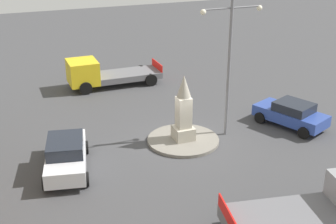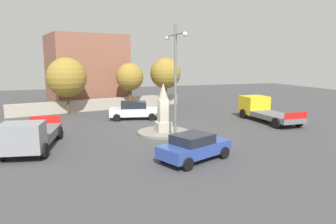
{
  "view_description": "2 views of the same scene",
  "coord_description": "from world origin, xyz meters",
  "px_view_note": "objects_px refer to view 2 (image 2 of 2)",
  "views": [
    {
      "loc": [
        -8.36,
        -19.36,
        10.63
      ],
      "look_at": [
        -0.62,
        0.57,
        1.54
      ],
      "focal_mm": 48.45,
      "sensor_mm": 36.0,
      "label": 1
    },
    {
      "loc": [
        20.6,
        -6.71,
        5.15
      ],
      "look_at": [
        -0.34,
        0.47,
        1.48
      ],
      "focal_mm": 33.1,
      "sensor_mm": 36.0,
      "label": 2
    }
  ],
  "objects_px": {
    "tree_near_wall": "(130,77)",
    "tree_mid_cluster": "(165,73)",
    "streetlamp": "(175,73)",
    "truck_yellow_far_side": "(263,110)",
    "truck_grey_parked_right": "(30,136)",
    "car_blue_parked_left": "(194,147)",
    "car_white_waiting": "(134,110)",
    "corner_building": "(87,70)",
    "monument": "(163,110)",
    "tree_far_corner": "(67,77)"
  },
  "relations": [
    {
      "from": "tree_far_corner",
      "to": "truck_grey_parked_right",
      "type": "bearing_deg",
      "value": -10.45
    },
    {
      "from": "car_blue_parked_left",
      "to": "corner_building",
      "type": "relative_size",
      "value": 0.52
    },
    {
      "from": "truck_yellow_far_side",
      "to": "corner_building",
      "type": "distance_m",
      "value": 20.8
    },
    {
      "from": "car_blue_parked_left",
      "to": "car_white_waiting",
      "type": "distance_m",
      "value": 12.44
    },
    {
      "from": "corner_building",
      "to": "tree_far_corner",
      "type": "bearing_deg",
      "value": -19.91
    },
    {
      "from": "streetlamp",
      "to": "truck_grey_parked_right",
      "type": "distance_m",
      "value": 9.27
    },
    {
      "from": "tree_mid_cluster",
      "to": "tree_far_corner",
      "type": "bearing_deg",
      "value": -77.52
    },
    {
      "from": "car_blue_parked_left",
      "to": "tree_mid_cluster",
      "type": "bearing_deg",
      "value": 165.77
    },
    {
      "from": "tree_mid_cluster",
      "to": "tree_far_corner",
      "type": "distance_m",
      "value": 11.05
    },
    {
      "from": "car_white_waiting",
      "to": "truck_yellow_far_side",
      "type": "xyz_separation_m",
      "value": [
        4.18,
        10.51,
        0.13
      ]
    },
    {
      "from": "streetlamp",
      "to": "tree_mid_cluster",
      "type": "height_order",
      "value": "streetlamp"
    },
    {
      "from": "monument",
      "to": "tree_near_wall",
      "type": "height_order",
      "value": "tree_near_wall"
    },
    {
      "from": "truck_grey_parked_right",
      "to": "tree_far_corner",
      "type": "relative_size",
      "value": 1.13
    },
    {
      "from": "car_blue_parked_left",
      "to": "car_white_waiting",
      "type": "height_order",
      "value": "car_white_waiting"
    },
    {
      "from": "monument",
      "to": "car_white_waiting",
      "type": "relative_size",
      "value": 0.76
    },
    {
      "from": "corner_building",
      "to": "tree_near_wall",
      "type": "height_order",
      "value": "corner_building"
    },
    {
      "from": "tree_mid_cluster",
      "to": "car_white_waiting",
      "type": "bearing_deg",
      "value": -37.12
    },
    {
      "from": "monument",
      "to": "car_blue_parked_left",
      "type": "relative_size",
      "value": 0.8
    },
    {
      "from": "streetlamp",
      "to": "truck_yellow_far_side",
      "type": "relative_size",
      "value": 1.16
    },
    {
      "from": "car_white_waiting",
      "to": "tree_mid_cluster",
      "type": "bearing_deg",
      "value": 142.88
    },
    {
      "from": "car_blue_parked_left",
      "to": "truck_yellow_far_side",
      "type": "xyz_separation_m",
      "value": [
        -8.25,
        10.14,
        0.2
      ]
    },
    {
      "from": "monument",
      "to": "car_white_waiting",
      "type": "height_order",
      "value": "monument"
    },
    {
      "from": "truck_grey_parked_right",
      "to": "corner_building",
      "type": "relative_size",
      "value": 0.75
    },
    {
      "from": "streetlamp",
      "to": "car_blue_parked_left",
      "type": "distance_m",
      "value": 5.34
    },
    {
      "from": "tree_near_wall",
      "to": "corner_building",
      "type": "bearing_deg",
      "value": -142.37
    },
    {
      "from": "tree_far_corner",
      "to": "corner_building",
      "type": "bearing_deg",
      "value": 160.09
    },
    {
      "from": "corner_building",
      "to": "tree_far_corner",
      "type": "distance_m",
      "value": 7.07
    },
    {
      "from": "car_white_waiting",
      "to": "tree_near_wall",
      "type": "bearing_deg",
      "value": 171.21
    },
    {
      "from": "streetlamp",
      "to": "tree_near_wall",
      "type": "xyz_separation_m",
      "value": [
        -14.61,
        0.18,
        -1.0
      ]
    },
    {
      "from": "car_white_waiting",
      "to": "truck_yellow_far_side",
      "type": "relative_size",
      "value": 0.73
    },
    {
      "from": "corner_building",
      "to": "tree_mid_cluster",
      "type": "relative_size",
      "value": 1.5
    },
    {
      "from": "truck_grey_parked_right",
      "to": "monument",
      "type": "bearing_deg",
      "value": 102.2
    },
    {
      "from": "truck_yellow_far_side",
      "to": "tree_far_corner",
      "type": "height_order",
      "value": "tree_far_corner"
    },
    {
      "from": "monument",
      "to": "streetlamp",
      "type": "relative_size",
      "value": 0.47
    },
    {
      "from": "streetlamp",
      "to": "corner_building",
      "type": "height_order",
      "value": "corner_building"
    },
    {
      "from": "tree_near_wall",
      "to": "tree_mid_cluster",
      "type": "bearing_deg",
      "value": 102.48
    },
    {
      "from": "monument",
      "to": "tree_far_corner",
      "type": "distance_m",
      "value": 12.55
    },
    {
      "from": "truck_grey_parked_right",
      "to": "tree_near_wall",
      "type": "relative_size",
      "value": 1.26
    },
    {
      "from": "monument",
      "to": "truck_grey_parked_right",
      "type": "bearing_deg",
      "value": -77.8
    },
    {
      "from": "car_blue_parked_left",
      "to": "streetlamp",
      "type": "bearing_deg",
      "value": 174.41
    },
    {
      "from": "tree_near_wall",
      "to": "tree_mid_cluster",
      "type": "height_order",
      "value": "tree_mid_cluster"
    },
    {
      "from": "car_white_waiting",
      "to": "corner_building",
      "type": "xyz_separation_m",
      "value": [
        -11.25,
        -3.09,
        3.24
      ]
    },
    {
      "from": "streetlamp",
      "to": "corner_building",
      "type": "xyz_separation_m",
      "value": [
        -19.82,
        -3.84,
        -0.37
      ]
    },
    {
      "from": "monument",
      "to": "car_blue_parked_left",
      "type": "xyz_separation_m",
      "value": [
        6.32,
        -0.38,
        -0.97
      ]
    },
    {
      "from": "car_blue_parked_left",
      "to": "tree_mid_cluster",
      "type": "xyz_separation_m",
      "value": [
        -19.43,
        4.93,
        2.99
      ]
    },
    {
      "from": "streetlamp",
      "to": "car_white_waiting",
      "type": "distance_m",
      "value": 9.33
    },
    {
      "from": "car_white_waiting",
      "to": "corner_building",
      "type": "bearing_deg",
      "value": -164.65
    },
    {
      "from": "monument",
      "to": "tree_far_corner",
      "type": "height_order",
      "value": "tree_far_corner"
    },
    {
      "from": "truck_yellow_far_side",
      "to": "truck_grey_parked_right",
      "type": "distance_m",
      "value": 18.71
    },
    {
      "from": "corner_building",
      "to": "streetlamp",
      "type": "bearing_deg",
      "value": 10.96
    }
  ]
}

